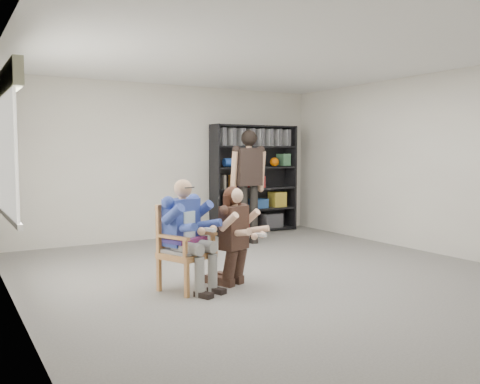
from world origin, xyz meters
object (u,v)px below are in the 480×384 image
armchair (187,247)px  bookshelf (254,179)px  seated_man (186,235)px  standing_man (249,188)px  kneeling_woman (236,236)px

armchair → bookshelf: size_ratio=0.47×
seated_man → bookshelf: 4.37m
seated_man → bookshelf: bookshelf is taller
seated_man → standing_man: (2.15, 2.16, 0.32)m
standing_man → bookshelf: bearing=58.8°
armchair → kneeling_woman: size_ratio=0.84×
seated_man → armchair: bearing=0.0°
kneeling_woman → bookshelf: bearing=33.1°
kneeling_woman → standing_man: standing_man is taller
seated_man → kneeling_woman: seated_man is taller
armchair → seated_man: size_ratio=0.77×
kneeling_woman → standing_man: (1.57, 2.28, 0.38)m
armchair → standing_man: 3.08m
bookshelf → kneeling_woman: bearing=-125.1°
kneeling_woman → standing_man: bearing=33.7°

